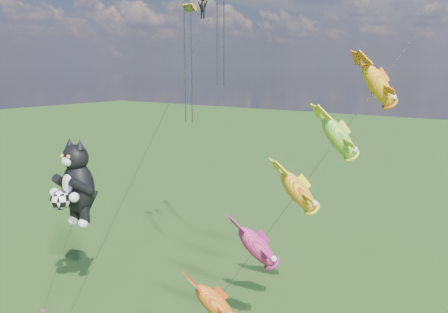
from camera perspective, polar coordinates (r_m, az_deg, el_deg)
The scene contains 3 objects.
cat_kite_rig at distance 35.68m, azimuth -16.61°, elevation -2.86°, with size 2.89×4.34×11.76m.
fish_windsock_rig at distance 25.02m, azimuth 8.46°, elevation -4.05°, with size 8.75×13.48×18.62m.
parafoil_rig at distance 38.06m, azimuth -2.73°, elevation 15.18°, with size 1.87×17.54×23.94m.
Camera 1 is at (33.64, -14.99, 16.64)m, focal length 40.00 mm.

